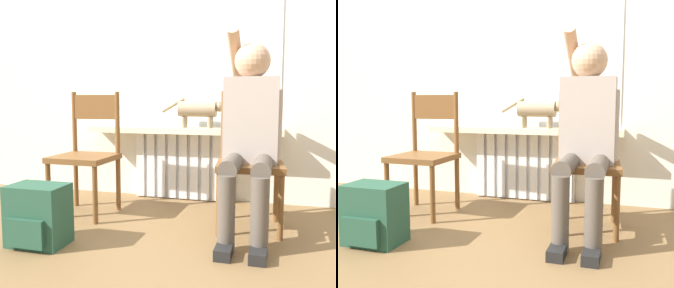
% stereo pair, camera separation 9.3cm
% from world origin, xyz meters
% --- Properties ---
extents(ground_plane, '(12.00, 12.00, 0.00)m').
position_xyz_m(ground_plane, '(0.00, 0.00, 0.00)').
color(ground_plane, brown).
extents(wall_with_window, '(7.00, 0.06, 2.70)m').
position_xyz_m(wall_with_window, '(0.00, 1.23, 1.35)').
color(wall_with_window, silver).
rests_on(wall_with_window, ground_plane).
extents(radiator, '(0.85, 0.08, 0.57)m').
position_xyz_m(radiator, '(-0.00, 1.15, 0.28)').
color(radiator, white).
rests_on(radiator, ground_plane).
extents(windowsill, '(1.61, 0.23, 0.05)m').
position_xyz_m(windowsill, '(0.00, 1.08, 0.59)').
color(windowsill, beige).
rests_on(windowsill, radiator).
extents(window_glass, '(1.55, 0.01, 1.38)m').
position_xyz_m(window_glass, '(0.00, 1.20, 1.31)').
color(window_glass, white).
rests_on(window_glass, windowsill).
extents(chair_left, '(0.43, 0.43, 0.90)m').
position_xyz_m(chair_left, '(-0.59, 0.55, 0.46)').
color(chair_left, brown).
rests_on(chair_left, ground_plane).
extents(chair_right, '(0.45, 0.45, 0.90)m').
position_xyz_m(chair_right, '(0.59, 0.55, 0.46)').
color(chair_right, brown).
rests_on(chair_right, ground_plane).
extents(person, '(0.36, 1.01, 1.31)m').
position_xyz_m(person, '(0.59, 0.44, 0.68)').
color(person, brown).
rests_on(person, ground_plane).
extents(cat, '(0.52, 0.13, 0.25)m').
position_xyz_m(cat, '(0.14, 1.04, 0.76)').
color(cat, '#9E896B').
rests_on(cat, windowsill).
extents(backpack, '(0.33, 0.26, 0.36)m').
position_xyz_m(backpack, '(-0.56, -0.12, 0.17)').
color(backpack, '#234C38').
rests_on(backpack, ground_plane).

